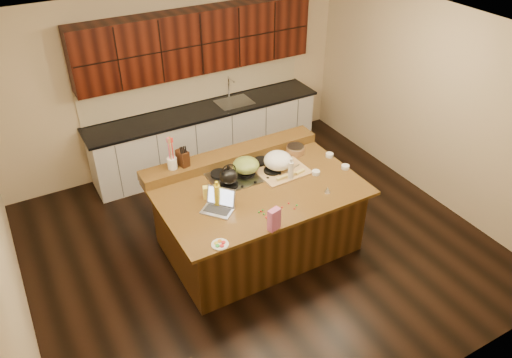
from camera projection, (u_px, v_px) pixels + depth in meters
room at (258, 156)px, 5.68m from camera, size 5.52×5.02×2.72m
island at (258, 217)px, 6.18m from camera, size 2.40×1.60×0.92m
back_ledge at (231, 156)px, 6.40m from camera, size 2.40×0.30×0.12m
cooktop at (246, 173)px, 6.13m from camera, size 0.92×0.52×0.05m
back_counter at (203, 105)px, 7.62m from camera, size 3.70×0.66×2.40m
kettle at (229, 176)px, 5.84m from camera, size 0.28×0.28×0.20m
green_bowl at (246, 165)px, 6.06m from camera, size 0.38×0.38×0.18m
laptop at (219, 204)px, 5.54m from camera, size 0.42×0.43×0.23m
oil_bottle at (217, 196)px, 5.54m from camera, size 0.09×0.09×0.27m
vinegar_bottle at (291, 171)px, 5.97m from camera, size 0.08×0.08×0.25m
wooden_tray at (279, 163)px, 6.15m from camera, size 0.63×0.50×0.25m
ramekin_a at (316, 173)px, 6.13m from camera, size 0.12×0.12×0.04m
ramekin_b at (345, 167)px, 6.24m from camera, size 0.13×0.13×0.04m
ramekin_c at (330, 155)px, 6.48m from camera, size 0.10×0.10×0.04m
strainer_bowl at (295, 150)px, 6.54m from camera, size 0.31×0.31×0.09m
kitchen_timer at (327, 190)px, 5.81m from camera, size 0.09×0.09×0.07m
pink_bag at (274, 219)px, 5.21m from camera, size 0.15×0.10×0.25m
candy_plate at (220, 244)px, 5.06m from camera, size 0.23×0.23×0.01m
package_box at (208, 192)px, 5.70m from camera, size 0.13×0.11×0.15m
utensil_crock at (172, 163)px, 6.00m from camera, size 0.13×0.13×0.14m
knife_block at (183, 158)px, 6.04m from camera, size 0.13×0.18×0.20m
gumdrop_0 at (275, 207)px, 5.58m from camera, size 0.02×0.02×0.02m
gumdrop_1 at (264, 214)px, 5.47m from camera, size 0.02×0.02×0.02m
gumdrop_2 at (266, 217)px, 5.42m from camera, size 0.02×0.02×0.02m
gumdrop_3 at (276, 213)px, 5.49m from camera, size 0.02×0.02×0.02m
gumdrop_4 at (289, 203)px, 5.63m from camera, size 0.02×0.02×0.02m
gumdrop_5 at (259, 212)px, 5.50m from camera, size 0.02×0.02×0.02m
gumdrop_6 at (261, 211)px, 5.51m from camera, size 0.02×0.02×0.02m
gumdrop_7 at (297, 205)px, 5.61m from camera, size 0.02×0.02×0.02m
gumdrop_8 at (295, 209)px, 5.55m from camera, size 0.02×0.02×0.02m
gumdrop_9 at (263, 210)px, 5.53m from camera, size 0.02×0.02×0.02m
gumdrop_10 at (282, 207)px, 5.57m from camera, size 0.02×0.02×0.02m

